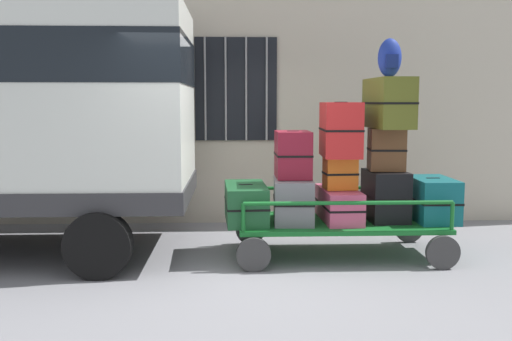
# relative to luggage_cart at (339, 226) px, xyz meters

# --- Properties ---
(ground_plane) EXTENTS (40.00, 40.00, 0.00)m
(ground_plane) POSITION_rel_luggage_cart_xyz_m (-1.13, -0.58, -0.36)
(ground_plane) COLOR gray
(building_wall) EXTENTS (12.00, 0.38, 5.00)m
(building_wall) POSITION_rel_luggage_cart_xyz_m (-1.13, 2.05, 2.14)
(building_wall) COLOR #BCB29E
(building_wall) RESTS_ON ground
(luggage_cart) EXTENTS (2.44, 1.26, 0.42)m
(luggage_cart) POSITION_rel_luggage_cart_xyz_m (0.00, 0.00, 0.00)
(luggage_cart) COLOR #146023
(luggage_cart) RESTS_ON ground
(cart_railing) EXTENTS (2.33, 1.12, 0.33)m
(cart_railing) POSITION_rel_luggage_cart_xyz_m (-0.00, -0.00, 0.34)
(cart_railing) COLOR #146023
(cart_railing) RESTS_ON luggage_cart
(suitcase_left_bottom) EXTENTS (0.52, 0.98, 0.44)m
(suitcase_left_bottom) POSITION_rel_luggage_cart_xyz_m (-1.10, 0.00, 0.28)
(suitcase_left_bottom) COLOR #194C28
(suitcase_left_bottom) RESTS_ON luggage_cart
(suitcase_midleft_bottom) EXTENTS (0.49, 0.80, 0.51)m
(suitcase_midleft_bottom) POSITION_rel_luggage_cart_xyz_m (-0.55, -0.03, 0.32)
(suitcase_midleft_bottom) COLOR slate
(suitcase_midleft_bottom) RESTS_ON luggage_cart
(suitcase_midleft_middle) EXTENTS (0.41, 0.56, 0.55)m
(suitcase_midleft_middle) POSITION_rel_luggage_cart_xyz_m (-0.55, 0.02, 0.85)
(suitcase_midleft_middle) COLOR maroon
(suitcase_midleft_middle) RESTS_ON suitcase_midleft_bottom
(suitcase_center_bottom) EXTENTS (0.44, 0.96, 0.38)m
(suitcase_center_bottom) POSITION_rel_luggage_cart_xyz_m (-0.00, 0.03, 0.25)
(suitcase_center_bottom) COLOR #CC4C72
(suitcase_center_bottom) RESTS_ON luggage_cart
(suitcase_center_middle) EXTENTS (0.39, 0.32, 0.38)m
(suitcase_center_middle) POSITION_rel_luggage_cart_xyz_m (-0.00, -0.02, 0.63)
(suitcase_center_middle) COLOR orange
(suitcase_center_middle) RESTS_ON suitcase_center_bottom
(suitcase_center_top) EXTENTS (0.46, 0.76, 0.64)m
(suitcase_center_top) POSITION_rel_luggage_cart_xyz_m (-0.00, 0.01, 1.14)
(suitcase_center_top) COLOR #B21E1E
(suitcase_center_top) RESTS_ON suitcase_center_middle
(suitcase_midright_bottom) EXTENTS (0.47, 0.66, 0.59)m
(suitcase_midright_bottom) POSITION_rel_luggage_cart_xyz_m (0.55, 0.02, 0.36)
(suitcase_midright_bottom) COLOR black
(suitcase_midright_bottom) RESTS_ON luggage_cart
(suitcase_midright_middle) EXTENTS (0.44, 0.40, 0.50)m
(suitcase_midright_middle) POSITION_rel_luggage_cart_xyz_m (0.55, 0.03, 0.90)
(suitcase_midright_middle) COLOR brown
(suitcase_midright_middle) RESTS_ON suitcase_midright_bottom
(suitcase_midright_top) EXTENTS (0.42, 0.93, 0.58)m
(suitcase_midright_top) POSITION_rel_luggage_cart_xyz_m (0.55, 0.00, 1.44)
(suitcase_midright_top) COLOR #4C5119
(suitcase_midright_top) RESTS_ON suitcase_midright_middle
(suitcase_right_bottom) EXTENTS (0.46, 0.78, 0.51)m
(suitcase_right_bottom) POSITION_rel_luggage_cart_xyz_m (1.10, -0.02, 0.32)
(suitcase_right_bottom) COLOR #0F5960
(suitcase_right_bottom) RESTS_ON luggage_cart
(backpack) EXTENTS (0.27, 0.22, 0.44)m
(backpack) POSITION_rel_luggage_cart_xyz_m (0.55, -0.01, 1.96)
(backpack) COLOR navy
(backpack) RESTS_ON suitcase_midright_top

